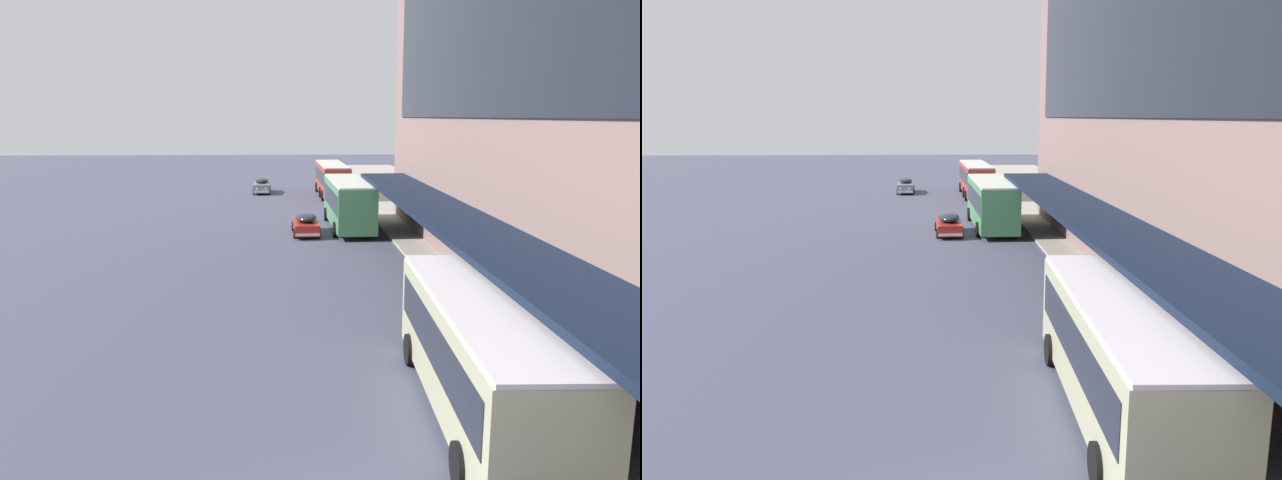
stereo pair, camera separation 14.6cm
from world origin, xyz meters
TOP-DOWN VIEW (x-y plane):
  - transit_bus_kerbside_front at (3.83, 51.82)m, footprint 2.97×11.31m
  - transit_bus_kerbside_rear at (3.66, 33.56)m, footprint 2.99×10.24m
  - transit_bus_kerbside_far at (4.34, 5.20)m, footprint 3.09×10.49m
  - sedan_far_back at (0.57, 31.39)m, footprint 1.87×4.67m
  - sedan_oncoming_front at (-3.26, 54.83)m, footprint 1.83×4.67m
  - pedestrian_at_kerb at (7.53, 3.78)m, footprint 0.48×0.45m
  - fire_hydrant at (6.83, 7.07)m, footprint 0.20×0.40m

SIDE VIEW (x-z plane):
  - fire_hydrant at x=6.83m, z-range 0.14..0.84m
  - sedan_far_back at x=0.57m, z-range -0.01..1.46m
  - sedan_oncoming_front at x=-3.26m, z-range 0.00..1.53m
  - pedestrian_at_kerb at x=7.53m, z-range 0.25..2.11m
  - transit_bus_kerbside_front at x=3.83m, z-range 0.24..3.47m
  - transit_bus_kerbside_far at x=4.34m, z-range 0.24..3.47m
  - transit_bus_kerbside_rear at x=3.66m, z-range 0.25..3.68m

